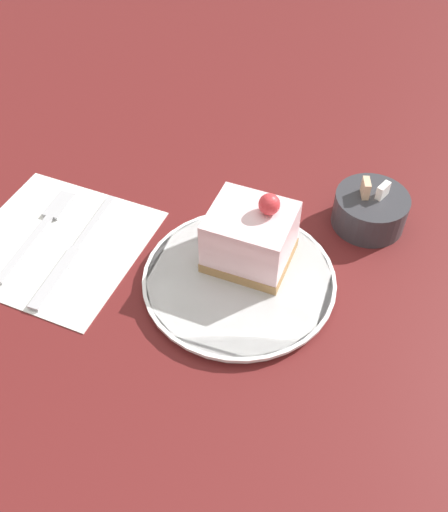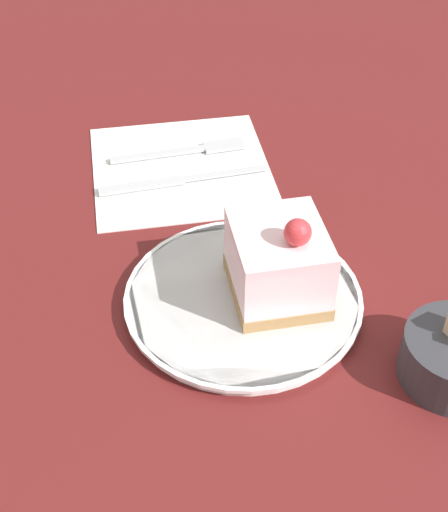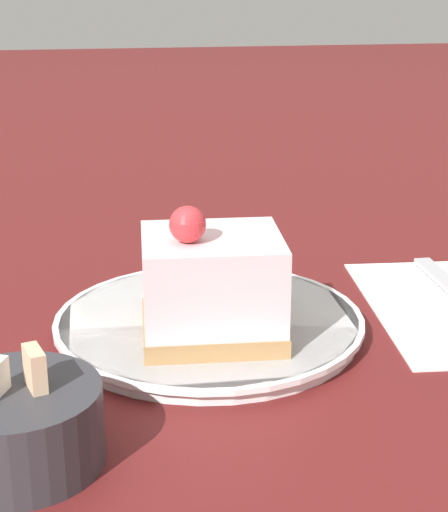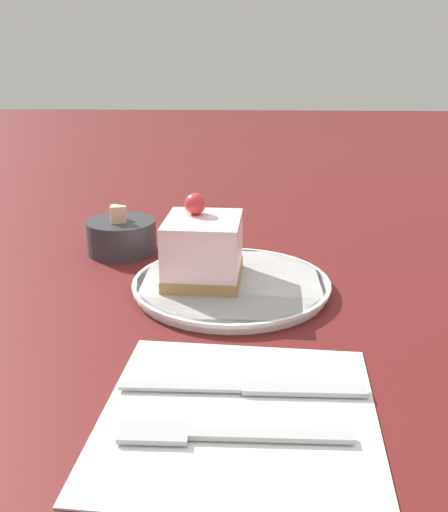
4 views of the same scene
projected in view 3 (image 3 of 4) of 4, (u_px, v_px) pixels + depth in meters
The scene contains 4 objects.
ground_plane at pixel (228, 317), 0.64m from camera, with size 4.00×4.00×0.00m, color #5B1919.
plate at pixel (209, 324), 0.61m from camera, with size 0.22×0.22×0.01m.
cake_slice at pixel (212, 286), 0.57m from camera, with size 0.10×0.09×0.09m.
sugar_bowl at pixel (17, 425), 0.45m from camera, with size 0.09×0.09×0.07m.
Camera 3 is at (0.09, 0.58, 0.26)m, focal length 60.00 mm.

